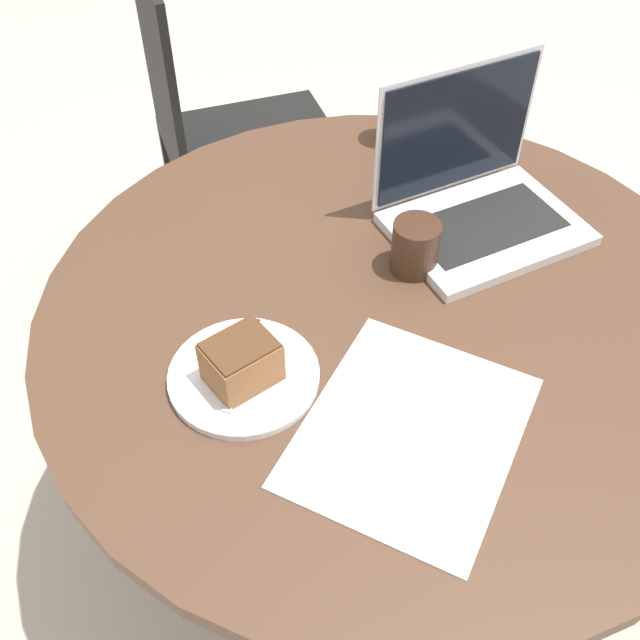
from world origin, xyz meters
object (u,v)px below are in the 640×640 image
object	(u,v)px
plate	(244,376)
chair	(227,146)
coffee_glass	(415,247)
laptop	(477,200)

from	to	relation	value
plate	chair	bearing A→B (deg)	2.95
coffee_glass	laptop	distance (m)	0.16
plate	laptop	xyz separation A→B (m)	(0.31, -0.40, 0.04)
plate	coffee_glass	world-z (taller)	coffee_glass
chair	coffee_glass	xyz separation A→B (m)	(-0.71, -0.32, 0.26)
coffee_glass	laptop	bearing A→B (deg)	-49.11
plate	coffee_glass	distance (m)	0.34
chair	laptop	distance (m)	0.79
chair	laptop	size ratio (longest dim) A/B	2.51
coffee_glass	plate	bearing A→B (deg)	127.29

